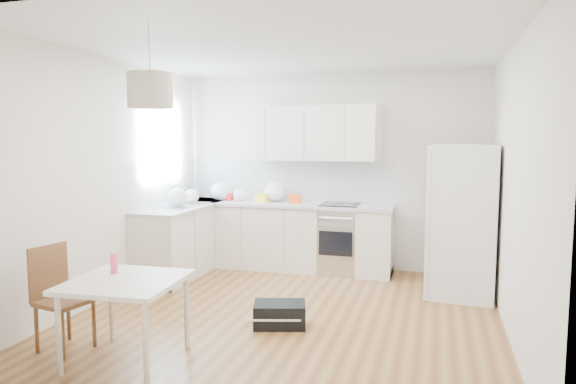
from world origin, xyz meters
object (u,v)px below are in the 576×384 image
object	(u,v)px
dining_table	(126,288)
gym_bag	(280,314)
dining_chair	(65,299)
refrigerator	(463,220)

from	to	relation	value
dining_table	gym_bag	bearing A→B (deg)	44.82
dining_chair	gym_bag	world-z (taller)	dining_chair
refrigerator	dining_chair	world-z (taller)	refrigerator
refrigerator	dining_chair	bearing A→B (deg)	-137.71
refrigerator	gym_bag	xyz separation A→B (m)	(-1.73, -1.58, -0.75)
refrigerator	gym_bag	distance (m)	2.46
refrigerator	dining_table	bearing A→B (deg)	-131.41
gym_bag	refrigerator	bearing A→B (deg)	26.71
refrigerator	gym_bag	bearing A→B (deg)	-133.72
refrigerator	dining_table	distance (m)	3.79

